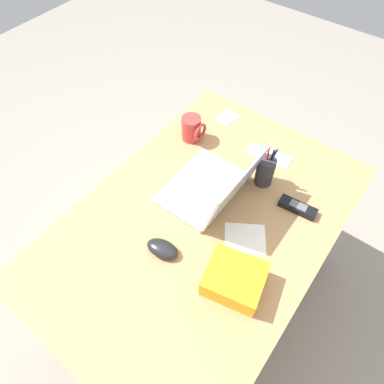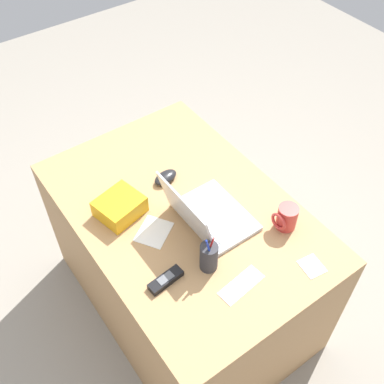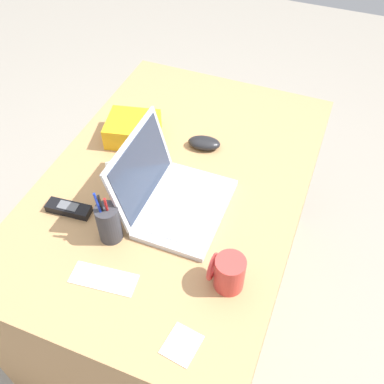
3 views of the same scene
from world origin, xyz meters
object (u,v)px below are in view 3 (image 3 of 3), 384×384
object	(u,v)px
coffee_mug_white	(228,273)
snack_bag	(133,129)
cordless_phone	(69,209)
pen_holder	(109,223)
computer_mouse	(204,143)
laptop	(172,195)

from	to	relation	value
coffee_mug_white	snack_bag	xyz separation A→B (m)	(0.43, 0.49, -0.01)
coffee_mug_white	cordless_phone	xyz separation A→B (m)	(0.06, 0.51, -0.04)
pen_holder	snack_bag	xyz separation A→B (m)	(0.41, 0.13, -0.02)
computer_mouse	coffee_mug_white	bearing A→B (deg)	-162.83
computer_mouse	cordless_phone	bearing A→B (deg)	136.98
laptop	coffee_mug_white	size ratio (longest dim) A/B	3.02
laptop	cordless_phone	bearing A→B (deg)	115.44
computer_mouse	coffee_mug_white	xyz separation A→B (m)	(-0.48, -0.24, 0.03)
laptop	cordless_phone	world-z (taller)	laptop
computer_mouse	pen_holder	size ratio (longest dim) A/B	0.61
coffee_mug_white	pen_holder	distance (m)	0.35
coffee_mug_white	pen_holder	bearing A→B (deg)	86.06
cordless_phone	computer_mouse	bearing A→B (deg)	-33.34
laptop	coffee_mug_white	bearing A→B (deg)	-128.92
computer_mouse	coffee_mug_white	size ratio (longest dim) A/B	1.06
snack_bag	coffee_mug_white	bearing A→B (deg)	-131.50
cordless_phone	pen_holder	size ratio (longest dim) A/B	0.75
computer_mouse	snack_bag	xyz separation A→B (m)	(-0.05, 0.24, 0.02)
computer_mouse	pen_holder	bearing A→B (deg)	156.46
coffee_mug_white	snack_bag	size ratio (longest dim) A/B	0.61
laptop	pen_holder	world-z (taller)	laptop
computer_mouse	cordless_phone	size ratio (longest dim) A/B	0.80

